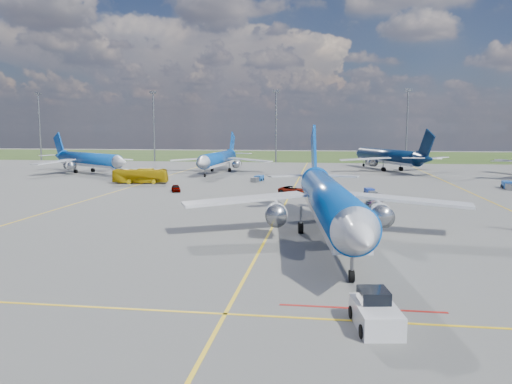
# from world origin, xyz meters

# --- Properties ---
(ground) EXTENTS (400.00, 400.00, 0.00)m
(ground) POSITION_xyz_m (0.00, 0.00, 0.00)
(ground) COLOR #585855
(ground) RESTS_ON ground
(grass_strip) EXTENTS (400.00, 80.00, 0.01)m
(grass_strip) POSITION_xyz_m (0.00, 150.00, 0.00)
(grass_strip) COLOR #2D4719
(grass_strip) RESTS_ON ground
(taxiway_lines) EXTENTS (60.25, 160.00, 0.02)m
(taxiway_lines) POSITION_xyz_m (0.17, 27.70, 0.01)
(taxiway_lines) COLOR yellow
(taxiway_lines) RESTS_ON ground
(floodlight_masts) EXTENTS (202.20, 0.50, 22.70)m
(floodlight_masts) POSITION_xyz_m (10.00, 110.00, 12.56)
(floodlight_masts) COLOR slate
(floodlight_masts) RESTS_ON ground
(bg_jet_nw) EXTENTS (45.48, 43.51, 9.48)m
(bg_jet_nw) POSITION_xyz_m (-50.81, 65.66, 0.00)
(bg_jet_nw) COLOR #0B48A3
(bg_jet_nw) RESTS_ON ground
(bg_jet_nnw) EXTENTS (29.08, 37.46, 9.56)m
(bg_jet_nnw) POSITION_xyz_m (-20.43, 72.28, 0.00)
(bg_jet_nnw) COLOR #0B48A3
(bg_jet_nnw) RESTS_ON ground
(bg_jet_n) EXTENTS (43.02, 48.10, 10.36)m
(bg_jet_n) POSITION_xyz_m (21.43, 84.37, 0.00)
(bg_jet_n) COLOR #071C3D
(bg_jet_n) RESTS_ON ground
(main_airliner) EXTENTS (36.15, 44.90, 10.91)m
(main_airliner) POSITION_xyz_m (6.09, 1.00, 0.00)
(main_airliner) COLOR #0B48A3
(main_airliner) RESTS_ON ground
(pushback_tug) EXTENTS (2.74, 5.90, 1.96)m
(pushback_tug) POSITION_xyz_m (8.50, -20.68, 0.79)
(pushback_tug) COLOR silver
(pushback_tug) RESTS_ON ground
(apron_bus) EXTENTS (10.90, 3.93, 2.97)m
(apron_bus) POSITION_xyz_m (-30.41, 46.06, 1.48)
(apron_bus) COLOR #C39E0B
(apron_bus) RESTS_ON ground
(service_car_a) EXTENTS (2.58, 3.80, 1.20)m
(service_car_a) POSITION_xyz_m (-19.70, 34.61, 0.60)
(service_car_a) COLOR #999999
(service_car_a) RESTS_ON ground
(service_car_b) EXTENTS (4.75, 2.78, 1.24)m
(service_car_b) POSITION_xyz_m (0.17, 34.75, 0.62)
(service_car_b) COLOR #999999
(service_car_b) RESTS_ON ground
(service_car_c) EXTENTS (2.96, 5.08, 1.38)m
(service_car_c) POSITION_xyz_m (12.68, 24.13, 0.69)
(service_car_c) COLOR #999999
(service_car_c) RESTS_ON ground
(baggage_tug_w) EXTENTS (1.88, 4.54, 0.99)m
(baggage_tug_w) POSITION_xyz_m (13.02, 34.71, 0.46)
(baggage_tug_w) COLOR #19369A
(baggage_tug_w) RESTS_ON ground
(baggage_tug_c) EXTENTS (2.23, 5.10, 1.11)m
(baggage_tug_c) POSITION_xyz_m (-8.11, 53.40, 0.52)
(baggage_tug_c) COLOR #1A4F9D
(baggage_tug_c) RESTS_ON ground
(baggage_tug_e) EXTENTS (2.39, 5.75, 1.25)m
(baggage_tug_e) POSITION_xyz_m (38.25, 46.77, 0.59)
(baggage_tug_e) COLOR #1B4FA6
(baggage_tug_e) RESTS_ON ground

